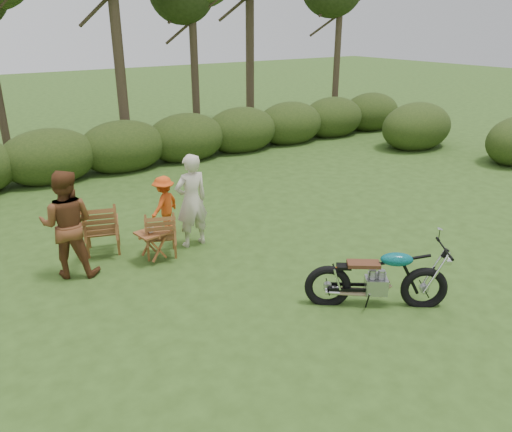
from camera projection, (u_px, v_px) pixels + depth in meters
ground at (344, 307)px, 7.43m from camera, size 80.00×80.00×0.00m
tree_line at (119, 27)px, 13.77m from camera, size 22.52×11.62×8.14m
motorcycle at (374, 304)px, 7.50m from camera, size 2.04×1.80×1.13m
lawn_chair_right at (162, 255)px, 9.08m from camera, size 0.78×0.78×0.87m
lawn_chair_left at (105, 251)px, 9.22m from camera, size 0.86×0.86×0.98m
side_table at (154, 246)px, 8.76m from camera, size 0.60×0.53×0.56m
cup at (150, 230)px, 8.60m from camera, size 0.15×0.15×0.10m
adult_a at (194, 244)px, 9.50m from camera, size 0.65×0.44×1.77m
adult_b at (75, 273)px, 8.41m from camera, size 1.10×1.03×1.81m
child at (166, 232)px, 10.06m from camera, size 0.87×0.75×1.17m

